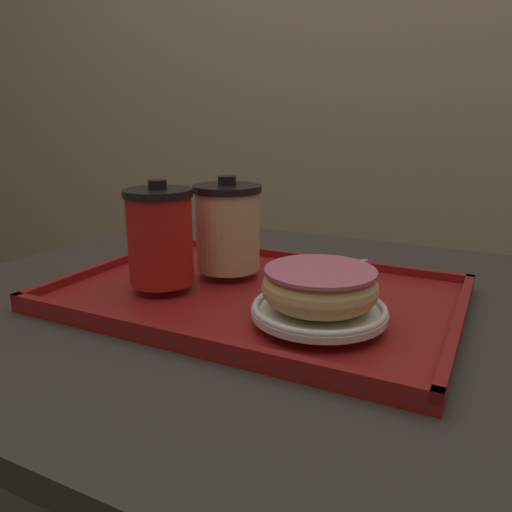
{
  "coord_description": "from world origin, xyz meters",
  "views": [
    {
      "loc": [
        0.32,
        -0.6,
        0.97
      ],
      "look_at": [
        0.03,
        -0.02,
        0.79
      ],
      "focal_mm": 35.0,
      "sensor_mm": 36.0,
      "label": 1
    }
  ],
  "objects_px": {
    "spoon": "(305,272)",
    "donut_chocolate_glazed": "(320,286)",
    "coffee_cup_rear": "(228,227)",
    "coffee_cup_front": "(160,236)"
  },
  "relations": [
    {
      "from": "spoon",
      "to": "donut_chocolate_glazed",
      "type": "bearing_deg",
      "value": 58.66
    },
    {
      "from": "donut_chocolate_glazed",
      "to": "spoon",
      "type": "bearing_deg",
      "value": 117.47
    },
    {
      "from": "coffee_cup_rear",
      "to": "donut_chocolate_glazed",
      "type": "distance_m",
      "value": 0.22
    },
    {
      "from": "coffee_cup_front",
      "to": "spoon",
      "type": "relative_size",
      "value": 0.93
    },
    {
      "from": "coffee_cup_front",
      "to": "donut_chocolate_glazed",
      "type": "xyz_separation_m",
      "value": [
        0.23,
        -0.02,
        -0.03
      ]
    },
    {
      "from": "coffee_cup_front",
      "to": "coffee_cup_rear",
      "type": "xyz_separation_m",
      "value": [
        0.05,
        0.1,
        -0.0
      ]
    },
    {
      "from": "coffee_cup_front",
      "to": "donut_chocolate_glazed",
      "type": "bearing_deg",
      "value": -3.93
    },
    {
      "from": "coffee_cup_rear",
      "to": "spoon",
      "type": "relative_size",
      "value": 0.92
    },
    {
      "from": "coffee_cup_rear",
      "to": "donut_chocolate_glazed",
      "type": "relative_size",
      "value": 1.04
    },
    {
      "from": "spoon",
      "to": "coffee_cup_rear",
      "type": "bearing_deg",
      "value": -47.94
    }
  ]
}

